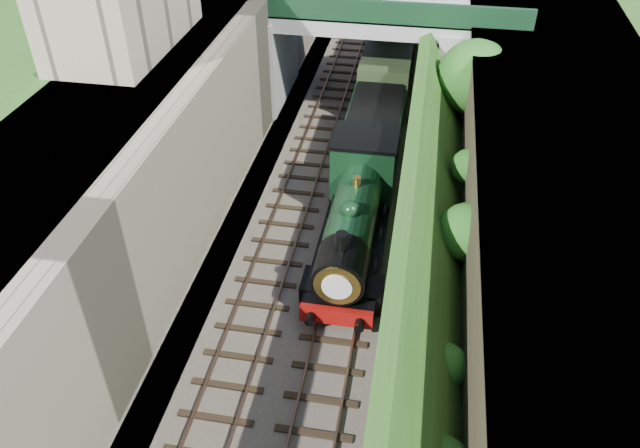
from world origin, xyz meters
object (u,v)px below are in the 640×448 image
Objects in this scene: road_bridge at (384,41)px; tender at (374,135)px; locomotive at (355,216)px; tree at (476,79)px.

tender is at bearing -87.75° from road_bridge.
road_bridge is 6.97m from tender.
road_bridge reaches higher than tender.
locomotive is 1.70× the size of tender.
road_bridge is at bearing 132.02° from tree.
tree reaches higher than tender.
road_bridge is 7.45m from tree.
locomotive is at bearing -119.38° from tree.
locomotive is at bearing -88.94° from road_bridge.
tree is 0.65× the size of locomotive.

